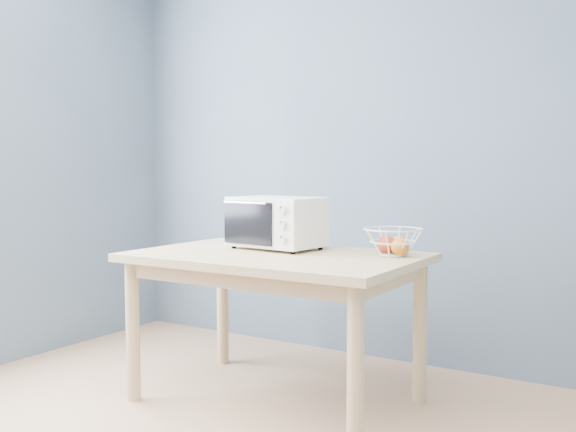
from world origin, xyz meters
The scene contains 4 objects.
room centered at (0.00, 0.00, 1.30)m, with size 4.01×4.51×2.61m.
dining_table centered at (-0.28, 1.28, 0.65)m, with size 1.40×0.90×0.75m.
toaster_oven centered at (-0.39, 1.44, 0.89)m, with size 0.50×0.37×0.27m.
fruit_basket centered at (0.26, 1.50, 0.82)m, with size 0.33×0.33×0.13m.
Camera 1 is at (1.44, -1.38, 1.16)m, focal length 40.00 mm.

